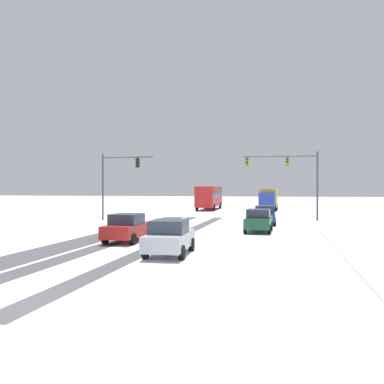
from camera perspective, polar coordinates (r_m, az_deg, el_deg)
The scene contains 14 objects.
ground_plane at distance 12.07m, azimuth -24.07°, elevation -14.22°, with size 300.00×300.00×0.00m, color white.
wheel_track_left_lane at distance 27.31m, azimuth -10.46°, elevation -5.96°, with size 1.00×34.34×0.01m, color #4C4C51.
wheel_track_right_lane at distance 26.82m, azimuth -7.82°, elevation -6.08°, with size 1.14×34.34×0.01m, color #4C4C51.
wheel_track_center at distance 27.77m, azimuth -12.58°, elevation -5.86°, with size 1.18×34.34×0.01m, color #4C4C51.
wheel_track_oncoming at distance 25.98m, azimuth -1.96°, elevation -6.28°, with size 0.94×34.34×0.01m, color #4C4C51.
sidewalk_kerb_right at distance 24.05m, azimuth 23.79°, elevation -6.73°, with size 4.00×34.34×0.12m, color white.
traffic_signal_near_left at distance 39.79m, azimuth -10.74°, elevation 2.36°, with size 5.40×0.46×6.50m.
traffic_signal_near_right at distance 38.49m, azimuth 13.87°, elevation 2.86°, with size 6.87×0.67×6.50m.
car_blue_lead at distance 34.85m, azimuth 10.31°, elevation -3.23°, with size 1.94×4.15×1.62m.
car_dark_green_second at distance 28.83m, azimuth 9.45°, elevation -4.00°, with size 1.90×4.14×1.62m.
car_red_third at distance 23.52m, azimuth -9.16°, elevation -5.00°, with size 1.84×4.10×1.62m.
car_silver_fourth at distance 18.67m, azimuth -3.20°, elevation -6.42°, with size 2.01×4.19×1.62m.
bus_oncoming at distance 59.44m, azimuth 2.49°, elevation -0.57°, with size 2.90×11.07×3.38m.
box_truck_delivery at distance 57.43m, azimuth 10.83°, elevation -0.97°, with size 2.52×7.48×3.02m.
Camera 1 is at (6.99, -9.36, 3.05)m, focal length 37.51 mm.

